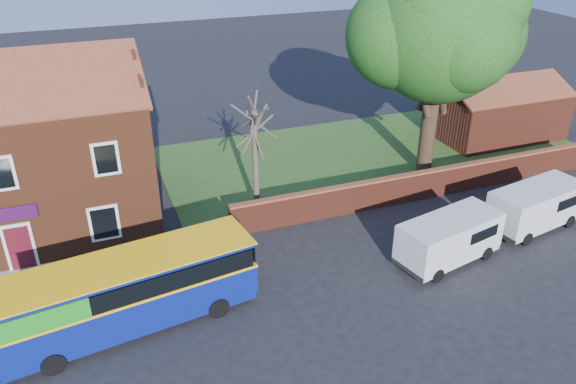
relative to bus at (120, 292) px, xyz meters
name	(u,v)px	position (x,y,z in m)	size (l,w,h in m)	color
ground	(229,343)	(3.38, -2.18, -1.62)	(120.00, 120.00, 0.00)	black
pavement	(24,292)	(-3.62, 3.57, -1.56)	(18.00, 3.50, 0.12)	gray
kerb	(23,319)	(-3.62, 1.82, -1.55)	(18.00, 0.15, 0.14)	slate
grass_strip	(374,154)	(16.38, 10.82, -1.60)	(26.00, 12.00, 0.04)	#426B28
shop_building	(12,162)	(-3.64, 9.31, 1.79)	(12.30, 8.13, 10.50)	brown
boundary_wall	(430,183)	(16.38, 4.82, -0.81)	(22.00, 0.38, 1.60)	maroon
outbuilding	(496,113)	(25.38, 10.82, -0.01)	(8.20, 5.06, 4.17)	maroon
bus	(120,292)	(0.00, 0.00, 0.00)	(9.59, 3.67, 2.85)	navy
van_near	(449,237)	(13.77, -0.53, -0.45)	(5.06, 2.86, 2.09)	silver
van_far	(536,205)	(19.32, 0.38, -0.43)	(5.12, 2.75, 2.14)	silver
large_tree	(439,31)	(17.98, 7.87, 6.43)	(10.08, 7.98, 12.30)	black
bare_tree	(255,156)	(7.31, 6.65, 1.42)	(2.22, 2.65, 5.93)	#4C4238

